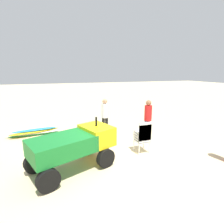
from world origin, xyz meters
TOP-DOWN VIEW (x-y plane):
  - ground at (0.00, 0.00)m, footprint 80.00×80.00m
  - utility_cart at (-1.28, -0.04)m, footprint 2.80×2.03m
  - stacked_plastic_chairs at (1.20, 0.20)m, footprint 0.48×0.48m
  - surfboard_pile at (-2.67, 3.48)m, footprint 2.50×0.68m
  - lifeguard_near_left at (0.48, 2.53)m, footprint 0.32×0.32m
  - lifeguard_near_right at (2.06, 1.35)m, footprint 0.32×0.32m

SIDE VIEW (x-z plane):
  - ground at x=0.00m, z-range 0.00..0.00m
  - surfboard_pile at x=-2.67m, z-range 0.00..0.32m
  - stacked_plastic_chairs at x=1.20m, z-range 0.10..1.30m
  - utility_cart at x=-1.28m, z-range 0.03..1.53m
  - lifeguard_near_left at x=0.48m, z-range 0.13..1.83m
  - lifeguard_near_right at x=2.06m, z-range 0.13..1.87m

